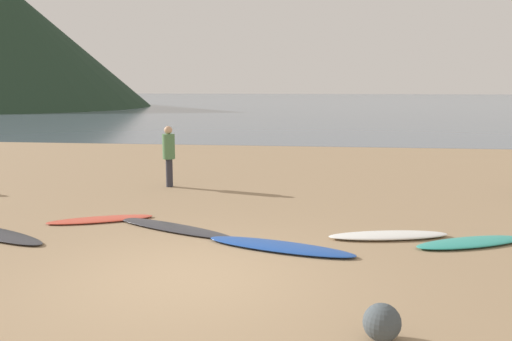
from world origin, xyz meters
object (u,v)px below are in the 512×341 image
(surfboard_6, at_px, (388,235))
(beach_rock_near, at_px, (382,322))
(person_0, at_px, (169,151))
(surfboard_4, at_px, (172,227))
(surfboard_5, at_px, (280,246))
(surfboard_3, at_px, (100,219))
(surfboard_7, at_px, (470,242))

(surfboard_6, xyz_separation_m, beach_rock_near, (-0.52, -3.86, 0.15))
(surfboard_6, bearing_deg, person_0, 129.62)
(person_0, bearing_deg, surfboard_6, -73.18)
(surfboard_4, relative_size, surfboard_5, 1.05)
(surfboard_4, height_order, surfboard_5, surfboard_5)
(surfboard_3, xyz_separation_m, surfboard_6, (5.47, -0.50, 0.02))
(surfboard_4, distance_m, beach_rock_near, 5.20)
(beach_rock_near, bearing_deg, surfboard_5, 113.63)
(surfboard_5, xyz_separation_m, surfboard_6, (1.84, 0.85, 0.01))
(beach_rock_near, bearing_deg, surfboard_4, 130.58)
(surfboard_3, distance_m, surfboard_5, 3.87)
(surfboard_7, bearing_deg, surfboard_4, 152.99)
(surfboard_4, xyz_separation_m, surfboard_5, (2.07, -0.94, 0.01))
(surfboard_5, relative_size, beach_rock_near, 6.31)
(surfboard_3, bearing_deg, surfboard_5, -44.41)
(surfboard_7, bearing_deg, beach_rock_near, -140.34)
(surfboard_4, xyz_separation_m, surfboard_7, (5.22, -0.32, 0.01))
(surfboard_4, distance_m, surfboard_7, 5.23)
(surfboard_5, xyz_separation_m, person_0, (-3.26, 4.91, 0.89))
(surfboard_7, bearing_deg, surfboard_5, 167.68)
(surfboard_7, relative_size, person_0, 1.29)
(surfboard_5, distance_m, surfboard_6, 2.03)
(surfboard_3, xyz_separation_m, surfboard_5, (3.63, -1.35, 0.01))
(surfboard_5, relative_size, surfboard_7, 1.25)
(surfboard_4, bearing_deg, surfboard_7, 21.36)
(surfboard_7, distance_m, person_0, 7.77)
(surfboard_6, bearing_deg, surfboard_4, 166.82)
(surfboard_3, xyz_separation_m, surfboard_4, (1.56, -0.41, 0.00))
(surfboard_3, height_order, person_0, person_0)
(surfboard_6, relative_size, person_0, 1.35)
(surfboard_3, height_order, surfboard_6, surfboard_6)
(person_0, bearing_deg, surfboard_4, -107.92)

